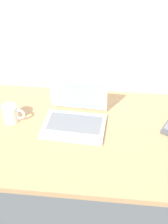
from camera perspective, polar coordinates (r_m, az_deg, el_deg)
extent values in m
cube|color=tan|center=(1.42, 2.13, -4.46)|extent=(1.60, 0.76, 0.03)
cube|color=silver|center=(1.43, -2.03, -2.93)|extent=(0.32, 0.24, 0.02)
cube|color=slate|center=(1.43, -1.93, -2.22)|extent=(0.28, 0.16, 0.00)
cube|color=silver|center=(1.47, -1.15, 3.53)|extent=(0.30, 0.07, 0.20)
cube|color=#A5C6EA|center=(1.46, -1.19, 3.45)|extent=(0.27, 0.05, 0.17)
cylinder|color=white|center=(1.50, -14.62, -0.31)|extent=(0.08, 0.08, 0.09)
torus|color=white|center=(1.48, -12.99, -0.43)|extent=(0.06, 0.01, 0.06)
cylinder|color=brown|center=(1.47, -14.86, 0.94)|extent=(0.07, 0.07, 0.00)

